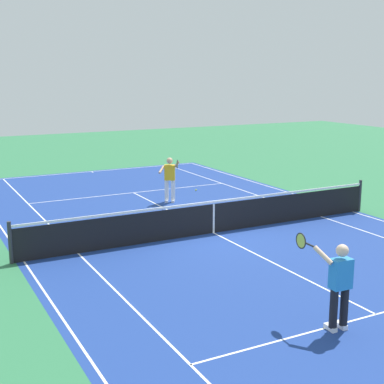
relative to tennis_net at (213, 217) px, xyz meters
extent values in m
plane|color=#2D7247|center=(0.00, 0.00, -0.49)|extent=(60.00, 60.00, 0.00)
cube|color=navy|center=(0.00, 0.00, -0.49)|extent=(24.20, 11.40, 0.00)
cube|color=white|center=(11.90, 0.00, -0.49)|extent=(0.05, 11.00, 0.01)
cube|color=white|center=(0.00, -5.50, -0.49)|extent=(23.80, 0.05, 0.01)
cube|color=white|center=(0.00, 5.50, -0.49)|extent=(23.80, 0.05, 0.01)
cube|color=white|center=(0.00, -4.11, -0.49)|extent=(23.80, 0.05, 0.01)
cube|color=white|center=(0.00, 4.11, -0.49)|extent=(23.80, 0.05, 0.01)
cube|color=white|center=(6.40, 0.00, -0.49)|extent=(0.05, 8.22, 0.01)
cube|color=white|center=(-6.40, 0.00, -0.49)|extent=(0.05, 8.22, 0.01)
cube|color=white|center=(0.00, 0.00, -0.49)|extent=(12.80, 0.05, 0.01)
cube|color=white|center=(11.75, 0.00, -0.49)|extent=(0.30, 0.05, 0.01)
cylinder|color=#2D2D33|center=(0.00, -5.80, 0.05)|extent=(0.10, 0.10, 1.08)
cylinder|color=#2D2D33|center=(0.00, 5.80, 0.05)|extent=(0.10, 0.10, 1.08)
cube|color=black|center=(0.00, 0.00, -0.05)|extent=(0.02, 11.60, 0.88)
cube|color=white|center=(0.00, 0.00, 0.46)|extent=(0.04, 11.60, 0.06)
cube|color=white|center=(0.00, 0.00, -0.05)|extent=(0.04, 0.06, 0.88)
cylinder|color=white|center=(4.36, -0.51, -0.04)|extent=(0.15, 0.15, 0.74)
cube|color=white|center=(4.31, -0.48, -0.45)|extent=(0.30, 0.24, 0.09)
cylinder|color=white|center=(4.24, -0.72, -0.04)|extent=(0.15, 0.15, 0.74)
cube|color=white|center=(4.19, -0.69, -0.45)|extent=(0.30, 0.24, 0.09)
cube|color=yellow|center=(4.30, -0.62, 0.61)|extent=(0.40, 0.45, 0.56)
sphere|color=#DBAA84|center=(4.30, -0.62, 1.04)|extent=(0.23, 0.23, 0.23)
cylinder|color=#DBAA84|center=(4.29, -0.29, 0.74)|extent=(0.33, 0.37, 0.26)
cylinder|color=#DBAA84|center=(4.01, -0.77, 0.94)|extent=(0.43, 0.17, 0.30)
cylinder|color=#232326|center=(3.70, -0.66, 1.05)|extent=(0.26, 0.17, 0.04)
torus|color=#232326|center=(3.45, -0.51, 1.05)|extent=(0.28, 0.18, 0.31)
cylinder|color=#C6D84C|center=(3.45, -0.51, 1.05)|extent=(0.24, 0.14, 0.27)
cylinder|color=black|center=(-6.57, 1.01, -0.04)|extent=(0.15, 0.15, 0.74)
cube|color=white|center=(-6.51, 1.01, -0.45)|extent=(0.29, 0.13, 0.09)
cylinder|color=black|center=(-6.56, 1.25, -0.04)|extent=(0.15, 0.15, 0.74)
cube|color=white|center=(-6.50, 1.25, -0.45)|extent=(0.29, 0.13, 0.09)
cube|color=#2884D1|center=(-6.56, 1.13, 0.61)|extent=(0.26, 0.39, 0.56)
sphere|color=beige|center=(-6.56, 1.13, 1.04)|extent=(0.23, 0.23, 0.23)
cylinder|color=beige|center=(-6.41, 0.84, 0.74)|extent=(0.41, 0.24, 0.26)
cylinder|color=beige|center=(-6.37, 1.40, 0.94)|extent=(0.43, 0.20, 0.30)
cylinder|color=#232326|center=(-6.05, 1.44, 1.05)|extent=(0.28, 0.05, 0.04)
torus|color=#232326|center=(-5.76, 1.42, 1.05)|extent=(0.31, 0.04, 0.31)
cylinder|color=#C6D84C|center=(-5.76, 1.42, 1.05)|extent=(0.27, 0.02, 0.27)
sphere|color=#CCE01E|center=(5.57, -2.39, -0.46)|extent=(0.07, 0.07, 0.07)
camera|label=1|loc=(-13.57, 7.85, 4.11)|focal=51.26mm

